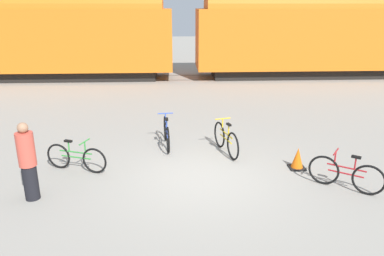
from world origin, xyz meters
name	(u,v)px	position (x,y,z in m)	size (l,w,h in m)	color
ground_plane	(201,176)	(0.00, 0.00, 0.00)	(80.00, 80.00, 0.00)	gray
freight_train	(184,29)	(0.00, 12.71, 2.67)	(24.63, 2.89, 5.10)	black
rail_near	(185,80)	(0.00, 11.99, 0.01)	(36.63, 0.07, 0.01)	#4C4238
rail_far	(184,75)	(0.00, 13.43, 0.01)	(36.63, 0.07, 0.01)	#4C4238
bicycle_maroon	(345,174)	(3.19, -0.82, 0.37)	(1.39, 1.01, 0.88)	black
bicycle_green	(76,158)	(-3.12, 0.50, 0.35)	(1.61, 0.62, 0.82)	black
bicycle_blue	(167,133)	(-0.88, 2.11, 0.40)	(0.46, 1.80, 0.94)	black
bicycle_yellow	(226,139)	(0.79, 1.49, 0.40)	(0.54, 1.69, 0.94)	black
person_in_red	(28,162)	(-3.73, -0.90, 0.86)	(0.36, 0.36, 1.73)	black
traffic_cone	(298,159)	(2.48, 0.36, 0.25)	(0.40, 0.40, 0.55)	black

